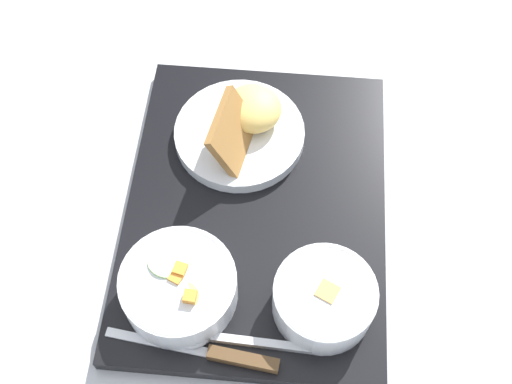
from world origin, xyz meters
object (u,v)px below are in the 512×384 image
at_px(bowl_salad, 179,286).
at_px(plate_main, 243,127).
at_px(knife, 228,356).
at_px(spoon, 207,336).
at_px(bowl_soup, 324,298).

distance_m(bowl_salad, plate_main, 0.23).
relative_size(bowl_salad, plate_main, 0.77).
bearing_deg(plate_main, bowl_salad, 166.84).
distance_m(bowl_salad, knife, 0.09).
distance_m(knife, spoon, 0.03).
bearing_deg(spoon, bowl_salad, -50.34).
bearing_deg(plate_main, knife, -178.52).
relative_size(bowl_soup, knife, 0.58).
bearing_deg(knife, bowl_salad, -40.73).
bearing_deg(bowl_salad, spoon, -143.47).
height_order(bowl_soup, spoon, bowl_soup).
distance_m(bowl_salad, spoon, 0.06).
height_order(bowl_soup, plate_main, plate_main).
bearing_deg(plate_main, bowl_soup, -154.67).
bearing_deg(bowl_salad, plate_main, -13.16).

